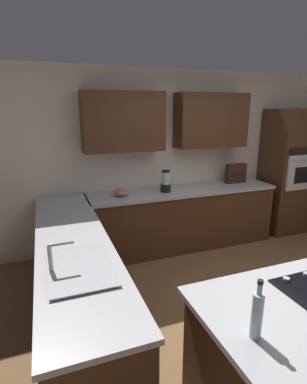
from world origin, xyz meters
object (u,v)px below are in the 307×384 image
sink_unit (79,267)px  mixing_bowl (121,192)px  blender (166,183)px  wall_oven (289,172)px  spice_rack (236,173)px  oil_bottle (257,314)px

sink_unit → mixing_bowl: 1.92m
sink_unit → blender: bearing=-129.2°
wall_oven → blender: size_ratio=6.57×
spice_rack → wall_oven: bearing=175.2°
blender → mixing_bowl: bearing=-0.0°
wall_oven → spice_rack: wall_oven is taller
spice_rack → oil_bottle: size_ratio=1.02×
sink_unit → spice_rack: bearing=-145.4°
blender → wall_oven: bearing=-179.6°
mixing_bowl → wall_oven: bearing=-179.7°
wall_oven → sink_unit: 4.08m
wall_oven → mixing_bowl: size_ratio=9.88×
wall_oven → spice_rack: size_ratio=6.08×
mixing_bowl → spice_rack: bearing=-177.0°
sink_unit → oil_bottle: size_ratio=2.11×
mixing_bowl → oil_bottle: bearing=89.9°
blender → spice_rack: size_ratio=0.93×
wall_oven → sink_unit: wall_oven is taller
sink_unit → spice_rack: (-2.68, -1.85, 0.14)m
wall_oven → oil_bottle: bearing=43.8°
blender → mixing_bowl: 0.65m
wall_oven → sink_unit: bearing=25.7°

